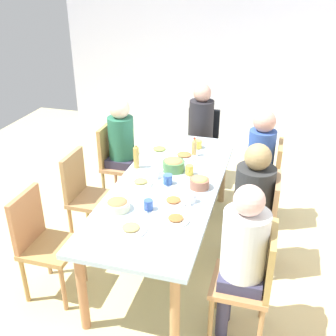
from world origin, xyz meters
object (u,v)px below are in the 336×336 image
(plate_5, at_px, (159,150))
(bowl_0, at_px, (174,165))
(chair_0, at_px, (85,192))
(plate_4, at_px, (176,219))
(chair_5, at_px, (116,159))
(plate_1, at_px, (131,229))
(chair_6, at_px, (202,142))
(person_4, at_px, (242,250))
(cup_4, at_px, (189,170))
(chair_1, at_px, (266,178))
(person_1, at_px, (259,158))
(cup_2, at_px, (159,173))
(bowl_2, at_px, (117,205))
(cup_1, at_px, (167,179))
(bowl_1, at_px, (199,182))
(person_5, at_px, (122,142))
(chair_3, at_px, (41,239))
(person_2, at_px, (253,195))
(dining_table, at_px, (168,190))
(plate_3, at_px, (141,182))
(plate_2, at_px, (184,156))
(cup_3, at_px, (198,144))
(bottle_1, at_px, (136,157))
(person_6, at_px, (201,127))
(bottle_0, at_px, (194,147))
(plate_0, at_px, (173,201))
(chair_4, at_px, (253,278))
(cup_0, at_px, (148,205))

(plate_5, bearing_deg, bowl_0, 33.50)
(chair_0, distance_m, plate_4, 1.19)
(chair_5, relative_size, plate_1, 3.91)
(chair_6, bearing_deg, plate_5, -17.48)
(person_4, relative_size, cup_4, 11.07)
(chair_1, xyz_separation_m, chair_6, (-0.76, -0.82, 0.00))
(plate_4, xyz_separation_m, cup_4, (-0.76, -0.07, 0.03))
(person_1, distance_m, cup_2, 1.07)
(bowl_2, height_order, cup_1, same)
(plate_1, relative_size, bowl_0, 1.12)
(chair_6, bearing_deg, person_4, 17.75)
(bowl_1, distance_m, bowl_2, 0.75)
(person_5, distance_m, bowl_1, 1.27)
(chair_3, xyz_separation_m, bowl_0, (-1.02, 0.80, 0.27))
(cup_4, bearing_deg, chair_0, -77.50)
(chair_6, distance_m, plate_4, 2.10)
(person_5, height_order, chair_6, person_5)
(person_2, distance_m, cup_4, 0.63)
(dining_table, relative_size, person_5, 1.89)
(chair_1, distance_m, plate_3, 1.36)
(chair_6, xyz_separation_m, plate_2, (0.95, 0.01, 0.23))
(cup_4, bearing_deg, plate_5, -136.04)
(cup_3, bearing_deg, bottle_1, -36.85)
(person_2, distance_m, bowl_2, 1.12)
(person_6, height_order, bottle_0, person_6)
(cup_1, bearing_deg, person_4, 44.26)
(chair_3, xyz_separation_m, bowl_1, (-0.76, 1.10, 0.27))
(plate_5, bearing_deg, chair_3, -21.15)
(dining_table, relative_size, person_2, 1.93)
(person_1, relative_size, plate_0, 5.75)
(plate_1, height_order, cup_2, cup_2)
(chair_6, bearing_deg, person_2, 25.66)
(chair_0, bearing_deg, chair_1, 114.90)
(plate_3, relative_size, cup_2, 1.89)
(person_5, height_order, bowl_1, person_5)
(plate_3, bearing_deg, cup_2, 146.57)
(chair_6, height_order, bowl_0, chair_6)
(bowl_1, bearing_deg, person_6, -168.98)
(plate_1, height_order, bottle_1, bottle_1)
(dining_table, relative_size, plate_1, 9.94)
(plate_3, bearing_deg, cup_4, 127.94)
(chair_3, distance_m, cup_4, 1.40)
(chair_4, height_order, bowl_1, chair_4)
(chair_0, height_order, person_1, person_1)
(person_6, xyz_separation_m, cup_0, (1.89, -0.03, 0.03))
(person_1, bearing_deg, person_5, -90.00)
(chair_1, distance_m, person_1, 0.23)
(chair_0, distance_m, bottle_1, 0.60)
(person_1, bearing_deg, plate_5, -83.44)
(chair_6, relative_size, plate_0, 4.24)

